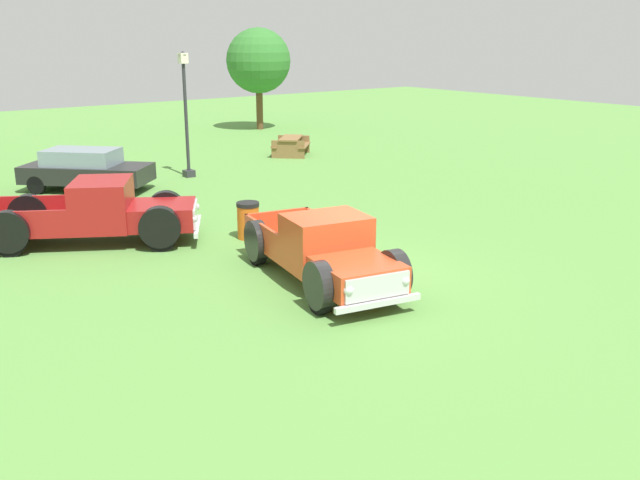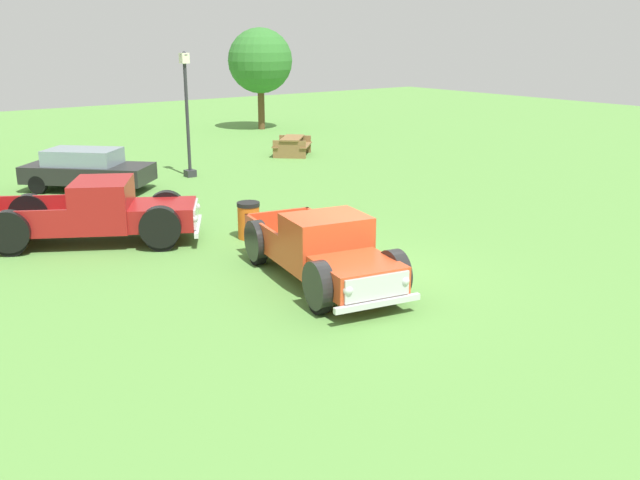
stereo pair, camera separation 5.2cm
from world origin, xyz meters
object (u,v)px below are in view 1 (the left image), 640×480
Objects in this scene: sedan_distant_b at (86,169)px; oak_tree_center at (258,61)px; trash_can at (248,220)px; pickup_truck_foreground at (327,253)px; lamp_post_near at (186,112)px; picnic_table at (291,144)px; pickup_truck_behind_left at (106,213)px.

oak_tree_center reaches higher than sedan_distant_b.
sedan_distant_b is 4.39× the size of trash_can.
pickup_truck_foreground is 25.40m from oak_tree_center.
lamp_post_near is 0.84× the size of oak_tree_center.
oak_tree_center is (12.38, 21.98, 2.91)m from pickup_truck_foreground.
picnic_table is at bearing 50.15° from trash_can.
pickup_truck_behind_left is 22.12m from oak_tree_center.
sedan_distant_b reaches higher than picnic_table.
lamp_post_near is at bearing 75.86° from pickup_truck_foreground.
sedan_distant_b is 0.93× the size of lamp_post_near.
lamp_post_near is at bearing -164.13° from picnic_table.
pickup_truck_behind_left is at bearing -105.43° from sedan_distant_b.
pickup_truck_foreground is at bearing -104.14° from lamp_post_near.
oak_tree_center is (3.57, 8.06, 3.13)m from picnic_table.
trash_can is 0.18× the size of oak_tree_center.
picnic_table is at bearing 9.95° from sedan_distant_b.
pickup_truck_behind_left is at bearing -130.87° from lamp_post_near.
lamp_post_near is 1.93× the size of picnic_table.
pickup_truck_foreground is 6.35m from pickup_truck_behind_left.
pickup_truck_behind_left is 8.67m from lamp_post_near.
sedan_distant_b is (1.77, 6.40, -0.03)m from pickup_truck_behind_left.
oak_tree_center reaches higher than pickup_truck_foreground.
trash_can is 21.71m from oak_tree_center.
picnic_table is 9.36m from oak_tree_center.
pickup_truck_foreground is 0.94× the size of pickup_truck_behind_left.
lamp_post_near reaches higher than pickup_truck_foreground.
trash_can is at bearing -123.37° from oak_tree_center.
pickup_truck_foreground is 1.23× the size of sedan_distant_b.
picnic_table is 0.43× the size of oak_tree_center.
pickup_truck_behind_left is 2.35× the size of picnic_table.
lamp_post_near is 4.72× the size of trash_can.
oak_tree_center is (14.86, 16.13, 2.86)m from pickup_truck_behind_left.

